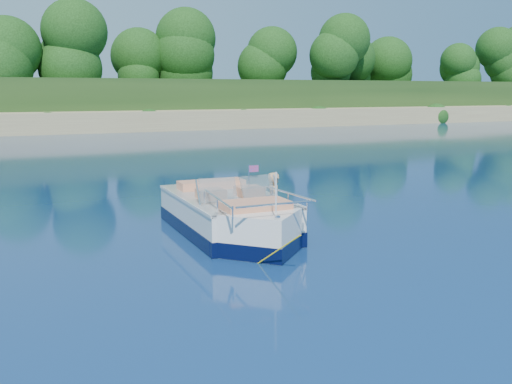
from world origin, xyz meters
The scene contains 6 objects.
ground centered at (0.00, 0.00, 0.00)m, with size 160.00×160.00×0.00m, color #091C3F.
shoreline centered at (0.00, 63.77, 0.98)m, with size 170.00×59.00×6.00m.
treeline centered at (0.04, 41.01, 5.55)m, with size 150.00×7.12×8.19m.
motorboat centered at (1.24, 2.82, 0.36)m, with size 2.05×5.54×1.84m.
tow_tube centered at (2.86, 4.13, 0.08)m, with size 1.62×1.62×0.32m.
boy centered at (2.85, 4.12, 0.00)m, with size 0.56×0.37×1.55m, color tan.
Camera 1 is at (-3.21, -8.04, 3.02)m, focal length 40.00 mm.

